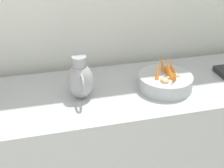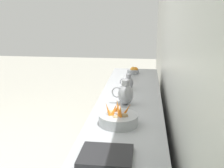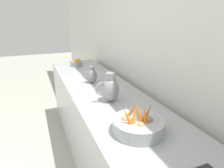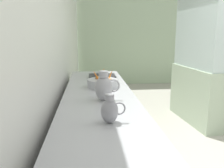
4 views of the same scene
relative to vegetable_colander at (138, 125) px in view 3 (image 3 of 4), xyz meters
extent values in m
cube|color=silver|center=(-0.50, -0.06, 0.54)|extent=(0.10, 8.75, 3.00)
cube|color=#ADAFB5|center=(-0.05, -0.56, -0.50)|extent=(0.66, 3.35, 0.91)
cylinder|color=#ADAFB5|center=(0.00, 0.00, -0.01)|extent=(0.32, 0.32, 0.09)
torus|color=#ADAFB5|center=(0.00, 0.00, -0.04)|extent=(0.19, 0.19, 0.01)
cone|color=orange|center=(0.00, 0.01, 0.09)|extent=(0.08, 0.09, 0.16)
cone|color=orange|center=(-0.07, 0.00, 0.08)|extent=(0.09, 0.05, 0.13)
cone|color=orange|center=(0.04, 0.01, 0.07)|extent=(0.09, 0.08, 0.13)
cone|color=orange|center=(0.01, -0.06, 0.07)|extent=(0.08, 0.06, 0.12)
cone|color=orange|center=(-0.02, 0.04, 0.08)|extent=(0.05, 0.07, 0.13)
cone|color=orange|center=(0.08, 0.01, 0.08)|extent=(0.08, 0.07, 0.13)
ellipsoid|color=tan|center=(0.07, -0.04, 0.04)|extent=(0.06, 0.05, 0.04)
ellipsoid|color=tan|center=(0.02, 0.06, 0.03)|extent=(0.05, 0.04, 0.04)
ellipsoid|color=#9E7F56|center=(-0.05, 0.03, 0.04)|extent=(0.06, 0.05, 0.05)
cylinder|color=gray|center=(-0.03, -1.88, -0.02)|extent=(0.17, 0.17, 0.06)
sphere|color=orange|center=(-0.03, -1.88, 0.01)|extent=(0.08, 0.08, 0.08)
sphere|color=orange|center=(-0.06, -1.88, 0.01)|extent=(0.08, 0.08, 0.08)
ellipsoid|color=#939399|center=(-0.02, -0.51, 0.06)|extent=(0.15, 0.15, 0.21)
cylinder|color=#939399|center=(-0.02, -0.51, 0.18)|extent=(0.08, 0.08, 0.06)
torus|color=#939399|center=(0.06, -0.51, 0.08)|extent=(0.11, 0.01, 0.11)
ellipsoid|color=gray|center=(-0.02, -1.04, 0.03)|extent=(0.11, 0.11, 0.16)
cylinder|color=gray|center=(-0.02, -1.04, 0.12)|extent=(0.06, 0.06, 0.04)
torus|color=gray|center=(0.04, -1.04, 0.04)|extent=(0.08, 0.01, 0.08)
camera|label=1|loc=(1.44, -0.69, 0.85)|focal=47.52mm
camera|label=2|loc=(-0.21, 2.19, 0.89)|focal=45.84mm
camera|label=3|loc=(0.56, 0.92, 0.64)|focal=30.99mm
camera|label=4|loc=(-0.14, -2.49, 0.51)|focal=38.45mm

